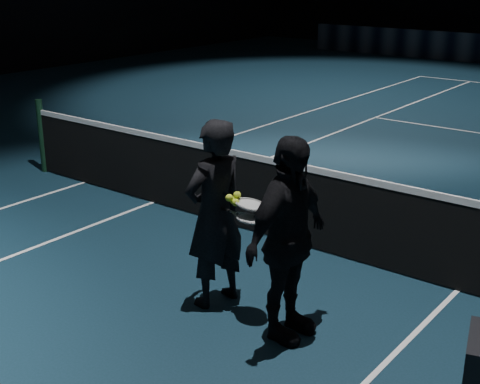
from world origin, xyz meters
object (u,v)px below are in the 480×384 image
(player_b, at_px, (288,240))
(racket_lower, at_px, (252,218))
(tennis_balls, at_px, (235,200))
(racket_upper, at_px, (251,204))
(player_a, at_px, (215,214))

(player_b, xyz_separation_m, racket_lower, (-0.40, 0.04, 0.08))
(racket_lower, xyz_separation_m, tennis_balls, (-0.19, 0.03, 0.12))
(tennis_balls, bearing_deg, player_b, -6.60)
(racket_lower, distance_m, racket_upper, 0.12)
(player_a, bearing_deg, racket_lower, 94.47)
(racket_upper, relative_size, tennis_balls, 5.67)
(player_a, height_order, racket_upper, player_a)
(player_a, distance_m, racket_upper, 0.44)
(player_a, height_order, racket_lower, player_a)
(racket_lower, relative_size, tennis_balls, 5.67)
(player_b, distance_m, racket_upper, 0.49)
(racket_lower, relative_size, racket_upper, 1.00)
(player_b, distance_m, tennis_balls, 0.63)
(player_b, height_order, racket_upper, player_b)
(player_b, xyz_separation_m, tennis_balls, (-0.59, 0.07, 0.20))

